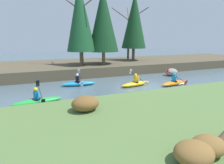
{
  "coord_description": "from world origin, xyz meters",
  "views": [
    {
      "loc": [
        -7.19,
        -11.27,
        3.64
      ],
      "look_at": [
        -2.69,
        0.45,
        0.55
      ],
      "focal_mm": 28.0,
      "sensor_mm": 36.0,
      "label": 1
    }
  ],
  "objects_px": {
    "kayaker_middle": "(136,83)",
    "kayaker_far_back": "(38,100)",
    "kayaker_lead": "(175,83)",
    "driftwood_log": "(214,151)",
    "kayaker_trailing": "(79,83)",
    "boulder_midstream": "(171,72)"
  },
  "relations": [
    {
      "from": "kayaker_middle",
      "to": "kayaker_far_back",
      "type": "bearing_deg",
      "value": -177.92
    },
    {
      "from": "kayaker_lead",
      "to": "driftwood_log",
      "type": "relative_size",
      "value": 1.19
    },
    {
      "from": "kayaker_middle",
      "to": "kayaker_far_back",
      "type": "height_order",
      "value": "same"
    },
    {
      "from": "kayaker_middle",
      "to": "kayaker_far_back",
      "type": "xyz_separation_m",
      "value": [
        -7.2,
        -1.57,
        0.0
      ]
    },
    {
      "from": "kayaker_lead",
      "to": "kayaker_middle",
      "type": "relative_size",
      "value": 1.0
    },
    {
      "from": "kayaker_trailing",
      "to": "kayaker_far_back",
      "type": "xyz_separation_m",
      "value": [
        -2.92,
        -3.26,
        0.0
      ]
    },
    {
      "from": "kayaker_lead",
      "to": "kayaker_trailing",
      "type": "bearing_deg",
      "value": 150.67
    },
    {
      "from": "kayaker_trailing",
      "to": "kayaker_lead",
      "type": "bearing_deg",
      "value": -14.44
    },
    {
      "from": "kayaker_middle",
      "to": "driftwood_log",
      "type": "distance_m",
      "value": 9.48
    },
    {
      "from": "kayaker_lead",
      "to": "driftwood_log",
      "type": "height_order",
      "value": "kayaker_lead"
    },
    {
      "from": "kayaker_middle",
      "to": "kayaker_far_back",
      "type": "relative_size",
      "value": 1.0
    },
    {
      "from": "kayaker_middle",
      "to": "boulder_midstream",
      "type": "xyz_separation_m",
      "value": [
        5.32,
        2.28,
        0.15
      ]
    },
    {
      "from": "kayaker_lead",
      "to": "boulder_midstream",
      "type": "height_order",
      "value": "kayaker_lead"
    },
    {
      "from": "kayaker_lead",
      "to": "kayaker_trailing",
      "type": "relative_size",
      "value": 1.0
    },
    {
      "from": "boulder_midstream",
      "to": "kayaker_trailing",
      "type": "bearing_deg",
      "value": -176.47
    },
    {
      "from": "boulder_midstream",
      "to": "driftwood_log",
      "type": "height_order",
      "value": "driftwood_log"
    },
    {
      "from": "driftwood_log",
      "to": "kayaker_middle",
      "type": "bearing_deg",
      "value": 51.34
    },
    {
      "from": "kayaker_trailing",
      "to": "kayaker_far_back",
      "type": "distance_m",
      "value": 4.38
    },
    {
      "from": "kayaker_far_back",
      "to": "driftwood_log",
      "type": "height_order",
      "value": "kayaker_far_back"
    },
    {
      "from": "kayaker_far_back",
      "to": "boulder_midstream",
      "type": "distance_m",
      "value": 13.11
    },
    {
      "from": "kayaker_middle",
      "to": "driftwood_log",
      "type": "height_order",
      "value": "kayaker_middle"
    },
    {
      "from": "kayaker_trailing",
      "to": "boulder_midstream",
      "type": "relative_size",
      "value": 2.12
    }
  ]
}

